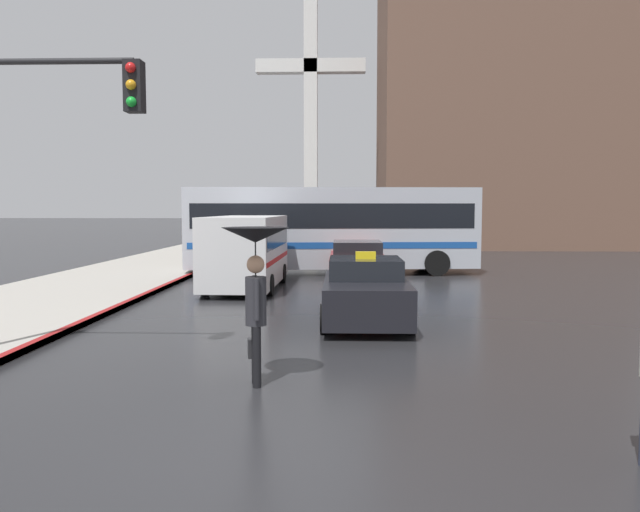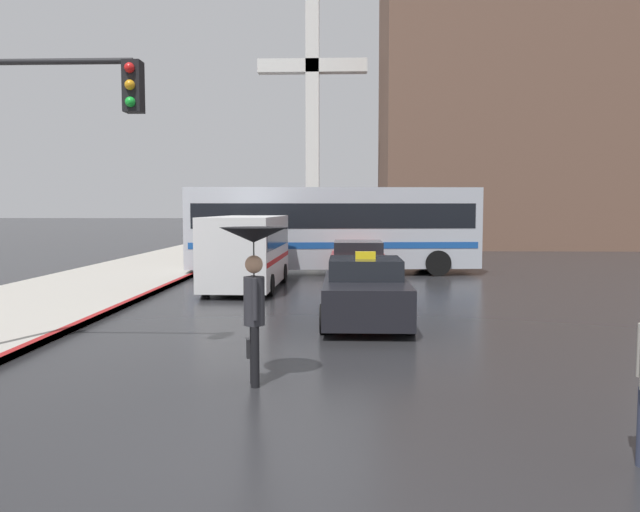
# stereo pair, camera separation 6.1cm
# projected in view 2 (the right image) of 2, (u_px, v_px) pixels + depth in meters

# --- Properties ---
(ground_plane) EXTENTS (300.00, 300.00, 0.00)m
(ground_plane) POSITION_uv_depth(u_px,v_px,m) (232.00, 487.00, 5.67)
(ground_plane) COLOR #262628
(taxi) EXTENTS (1.91, 4.05, 1.58)m
(taxi) POSITION_uv_depth(u_px,v_px,m) (365.00, 292.00, 13.77)
(taxi) COLOR black
(taxi) RESTS_ON ground_plane
(sedan_red) EXTENTS (1.91, 4.66, 1.43)m
(sedan_red) POSITION_uv_depth(u_px,v_px,m) (358.00, 264.00, 20.70)
(sedan_red) COLOR #A52D23
(sedan_red) RESTS_ON ground_plane
(ambulance_van) EXTENTS (2.18, 5.48, 2.27)m
(ambulance_van) POSITION_uv_depth(u_px,v_px,m) (247.00, 248.00, 19.60)
(ambulance_van) COLOR silver
(ambulance_van) RESTS_ON ground_plane
(city_bus) EXTENTS (11.23, 3.47, 3.30)m
(city_bus) POSITION_uv_depth(u_px,v_px,m) (332.00, 226.00, 24.12)
(city_bus) COLOR #B2B7C1
(city_bus) RESTS_ON ground_plane
(pedestrian_with_umbrella) EXTENTS (0.95, 0.95, 2.26)m
(pedestrian_with_umbrella) POSITION_uv_depth(u_px,v_px,m) (254.00, 263.00, 8.79)
(pedestrian_with_umbrella) COLOR black
(pedestrian_with_umbrella) RESTS_ON ground_plane
(traffic_light) EXTENTS (3.31, 0.38, 5.13)m
(traffic_light) POSITION_uv_depth(u_px,v_px,m) (26.00, 142.00, 9.92)
(traffic_light) COLOR black
(traffic_light) RESTS_ON ground_plane
(building_tower_near) EXTENTS (15.72, 10.69, 27.10)m
(building_tower_near) POSITION_uv_depth(u_px,v_px,m) (504.00, 39.00, 40.77)
(building_tower_near) COLOR brown
(building_tower_near) RESTS_ON ground_plane
(monument_cross) EXTENTS (7.41, 0.90, 16.84)m
(monument_cross) POSITION_uv_depth(u_px,v_px,m) (312.00, 105.00, 42.45)
(monument_cross) COLOR white
(monument_cross) RESTS_ON ground_plane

